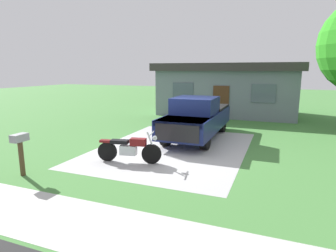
% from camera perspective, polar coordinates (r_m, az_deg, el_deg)
% --- Properties ---
extents(ground_plane, '(80.00, 80.00, 0.00)m').
position_cam_1_polar(ground_plane, '(11.40, 0.98, -4.46)').
color(ground_plane, '#46803D').
extents(driveway_pad, '(5.61, 7.51, 0.01)m').
position_cam_1_polar(driveway_pad, '(11.40, 0.98, -4.45)').
color(driveway_pad, '#B1B1B1').
rests_on(driveway_pad, ground).
extents(sidewalk_strip, '(36.00, 1.80, 0.01)m').
position_cam_1_polar(sidewalk_strip, '(6.52, -18.81, -17.57)').
color(sidewalk_strip, '#BABAB4').
rests_on(sidewalk_strip, ground).
extents(motorcycle, '(2.19, 0.79, 1.09)m').
position_cam_1_polar(motorcycle, '(9.67, -7.72, -4.53)').
color(motorcycle, black).
rests_on(motorcycle, ground).
extents(pickup_truck, '(2.03, 5.64, 1.90)m').
position_cam_1_polar(pickup_truck, '(13.05, 5.95, 1.77)').
color(pickup_truck, black).
rests_on(pickup_truck, ground).
extents(mailbox, '(0.26, 0.48, 1.26)m').
position_cam_1_polar(mailbox, '(9.31, -27.52, -3.12)').
color(mailbox, '#4C3823').
rests_on(mailbox, ground).
extents(neighbor_house, '(9.60, 5.60, 3.50)m').
position_cam_1_polar(neighbor_house, '(20.67, 11.97, 7.39)').
color(neighbor_house, slate).
rests_on(neighbor_house, ground).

